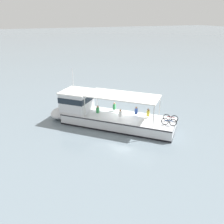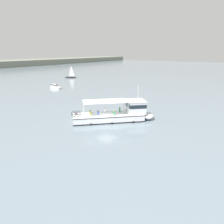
{
  "view_description": "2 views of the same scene",
  "coord_description": "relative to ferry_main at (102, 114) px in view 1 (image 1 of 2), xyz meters",
  "views": [
    {
      "loc": [
        10.53,
        19.46,
        10.05
      ],
      "look_at": [
        1.3,
        -0.11,
        1.4
      ],
      "focal_mm": 38.79,
      "sensor_mm": 36.0,
      "label": 1
    },
    {
      "loc": [
        -24.83,
        -17.4,
        10.47
      ],
      "look_at": [
        1.3,
        -0.11,
        1.4
      ],
      "focal_mm": 33.84,
      "sensor_mm": 36.0,
      "label": 2
    }
  ],
  "objects": [
    {
      "name": "ferry_main",
      "position": [
        0.0,
        0.0,
        0.0
      ],
      "size": [
        11.0,
        11.34,
        5.32
      ],
      "color": "silver",
      "rests_on": "ground"
    },
    {
      "name": "ground_plane",
      "position": [
        -2.0,
        0.84,
        -1.02
      ],
      "size": [
        400.0,
        400.0,
        0.0
      ],
      "primitive_type": "plane",
      "color": "slate"
    }
  ]
}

